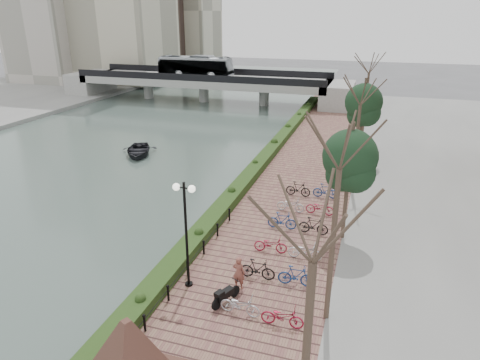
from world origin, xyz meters
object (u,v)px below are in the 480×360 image
at_px(lamppost, 185,213).
at_px(pedestrian, 239,273).
at_px(motorcycle, 226,294).
at_px(boat, 138,150).

height_order(lamppost, pedestrian, lamppost).
height_order(motorcycle, pedestrian, pedestrian).
xyz_separation_m(lamppost, pedestrian, (2.23, 0.50, -2.83)).
bearing_deg(pedestrian, motorcycle, 86.58).
bearing_deg(boat, pedestrian, -72.67).
relative_size(pedestrian, boat, 0.36).
bearing_deg(lamppost, motorcycle, -19.21).
distance_m(motorcycle, boat, 23.45).
relative_size(lamppost, motorcycle, 3.55).
bearing_deg(boat, motorcycle, -74.98).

